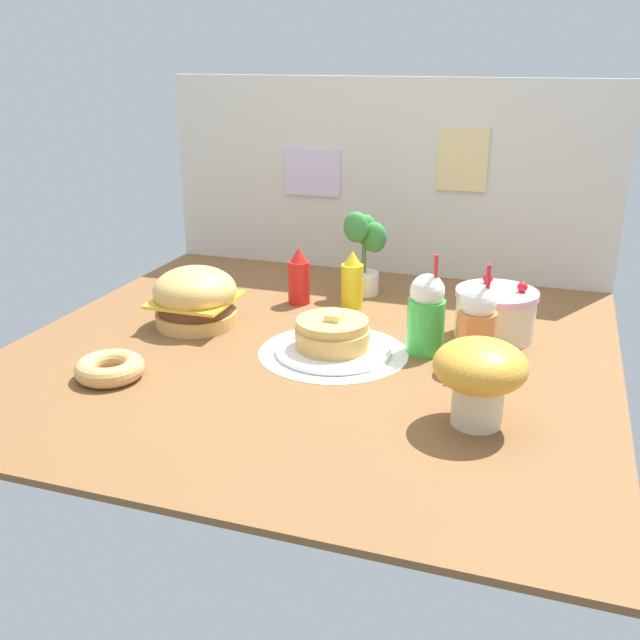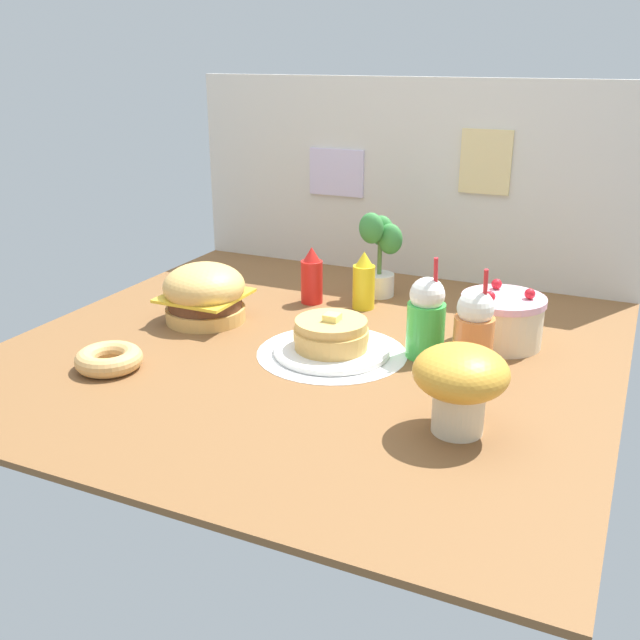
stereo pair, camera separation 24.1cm
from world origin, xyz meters
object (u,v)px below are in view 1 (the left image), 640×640
Objects in this scene: layer_cake at (495,313)px; pancake_stack at (333,338)px; burger at (195,298)px; mustard_bottle at (352,281)px; ketchup_bottle at (299,278)px; potted_plant at (364,250)px; orange_float_cup at (476,326)px; donut_pink_glaze at (110,368)px; mushroom_stool at (480,373)px; cream_soda_cup at (426,314)px.

pancake_stack is at bearing -147.03° from layer_cake.
burger is 61.03cm from mustard_bottle.
potted_plant is (21.05, 20.15, 7.99)cm from ketchup_bottle.
burger is 0.88× the size of orange_float_cup.
orange_float_cup is 114.23cm from donut_pink_glaze.
potted_plant is 1.39× the size of mushroom_stool.
donut_pink_glaze is 110.88cm from mushroom_stool.
orange_float_cup reaches higher than pancake_stack.
pancake_stack is 52.78cm from ketchup_bottle.
cream_soda_cup is (56.89, -33.74, 2.82)cm from ketchup_bottle.
pancake_stack is 62.44cm from mushroom_stool.
orange_float_cup is 1.61× the size of donut_pink_glaze.
ketchup_bottle is 0.67× the size of cream_soda_cup.
layer_cake is 130.11cm from donut_pink_glaze.
cream_soda_cup is (-20.44, -21.31, 4.63)cm from layer_cake.
orange_float_cup reaches higher than mustard_bottle.
donut_pink_glaze is at bearing -116.16° from potted_plant.
potted_plant is at bearing 63.84° from donut_pink_glaze.
orange_float_cup is at bearing -38.61° from mustard_bottle.
burger is 1.33× the size of mustard_bottle.
orange_float_cup is (45.76, 4.51, 8.17)cm from pancake_stack.
potted_plant is at bearing 120.67° from mushroom_stool.
burger is at bearing 177.25° from orange_float_cup.
orange_float_cup is (101.08, -4.86, 3.02)cm from burger.
mushroom_stool is (22.64, -44.74, 1.41)cm from cream_soda_cup.
pancake_stack is 1.13× the size of cream_soda_cup.
cream_soda_cup reaches higher than ketchup_bottle.
layer_cake is at bearing -30.07° from potted_plant.
mushroom_stool is (5.64, -38.65, 1.41)cm from orange_float_cup.
pancake_stack is at bearing -83.73° from potted_plant.
mushroom_stool reaches higher than donut_pink_glaze.
mushroom_stool is (58.40, -80.79, 4.24)cm from mustard_bottle.
donut_pink_glaze is at bearing -109.80° from ketchup_bottle.
layer_cake is at bearing 46.20° from cream_soda_cup.
layer_cake is 1.13× the size of mushroom_stool.
potted_plant reaches higher than pancake_stack.
orange_float_cup is at bearing -97.14° from layer_cake.
mustard_bottle is 67.58cm from orange_float_cup.
burger reaches higher than pancake_stack.
potted_plant reaches higher than ketchup_bottle.
mustard_bottle is 0.66× the size of potted_plant.
orange_float_cup is (52.76, -42.14, 2.82)cm from mustard_bottle.
burger is 84.14cm from cream_soda_cup.
mushroom_stool is (58.48, -98.63, -3.76)cm from potted_plant.
potted_plant is (-0.08, 17.84, 7.99)cm from mustard_bottle.
cream_soda_cup is at bearing -45.24° from mustard_bottle.
burger is at bearing -179.17° from cream_soda_cup.
mushroom_stool reaches higher than ketchup_bottle.
mustard_bottle is at bearing 141.39° from orange_float_cup.
burger is at bearing -131.19° from potted_plant.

